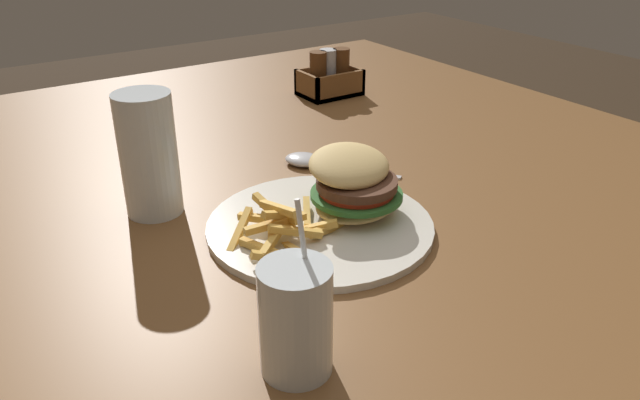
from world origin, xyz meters
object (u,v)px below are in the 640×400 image
Objects in this scene: juice_glass at (296,323)px; spoon at (307,160)px; condiment_caddy at (329,78)px; meal_plate_near at (335,205)px; beer_glass at (149,157)px.

juice_glass reaches higher than spoon.
condiment_caddy is at bearing 53.56° from juice_glass.
spoon is (0.27, 0.40, -0.04)m from juice_glass.
meal_plate_near is 0.26m from beer_glass.
juice_glass is at bearing 110.09° from spoon.
spoon is (0.08, 0.19, -0.02)m from meal_plate_near.
condiment_caddy is (0.33, 0.49, 0.01)m from meal_plate_near.
spoon is 0.39m from condiment_caddy.
condiment_caddy is (0.25, 0.30, 0.03)m from spoon.
meal_plate_near is 0.59m from condiment_caddy.
spoon is at bearing 56.19° from juice_glass.
condiment_caddy is at bearing -75.82° from spoon.
beer_glass is at bearing 89.59° from juice_glass.
beer_glass is at bearing 58.42° from spoon.
beer_glass is 1.37× the size of condiment_caddy.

